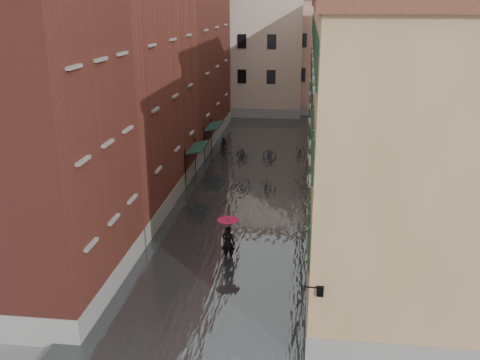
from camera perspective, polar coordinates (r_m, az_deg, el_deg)
The scene contains 16 objects.
ground at distance 24.68m, azimuth -2.34°, elevation -10.11°, with size 120.00×120.00×0.00m, color #575759.
floodwater at distance 36.48m, azimuth 0.98°, elevation -0.21°, with size 10.00×60.00×0.20m, color #3E4344.
building_left_near at distance 22.73m, azimuth -21.16°, elevation 3.72°, with size 6.00×8.00×13.00m, color maroon.
building_left_mid at distance 32.65m, azimuth -12.19°, elevation 8.29°, with size 6.00×14.00×12.50m, color brown.
building_left_far at distance 46.83m, azimuth -6.22°, elevation 12.53°, with size 6.00×16.00×14.00m, color maroon.
building_right_near at distance 20.55m, azimuth 16.12°, elevation 0.58°, with size 6.00×8.00×11.50m, color #9A7D4F.
building_right_mid at distance 30.99m, azimuth 13.33°, elevation 8.15°, with size 6.00×14.00×13.00m, color tan.
building_right_far at distance 45.87m, azimuth 11.43°, elevation 10.57°, with size 6.00×16.00×11.50m, color #9A7D4F.
building_end_cream at distance 59.95m, azimuth 0.74°, elevation 13.45°, with size 12.00×9.00×13.00m, color #BEAC97.
building_end_pink at distance 61.66m, azimuth 9.51°, elevation 12.88°, with size 10.00×9.00×12.00m, color tan.
awning_near at distance 35.90m, azimuth -4.62°, elevation 3.38°, with size 1.09×3.21×2.80m.
awning_far at distance 42.10m, azimuth -2.84°, elevation 5.69°, with size 1.09×3.18×2.80m.
wall_lantern at distance 17.71m, azimuth 8.48°, elevation -11.56°, with size 0.71×0.22×0.35m.
window_planters at distance 22.11m, azimuth 7.78°, elevation -3.74°, with size 0.59×8.43×0.84m.
pedestrian_main at distance 25.49m, azimuth -1.29°, elevation -5.87°, with size 1.06×1.06×2.06m.
pedestrian_far at distance 43.06m, azimuth -1.72°, elevation 3.61°, with size 0.71×0.56×1.47m, color black.
Camera 1 is at (3.68, -21.34, 11.83)m, focal length 40.00 mm.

